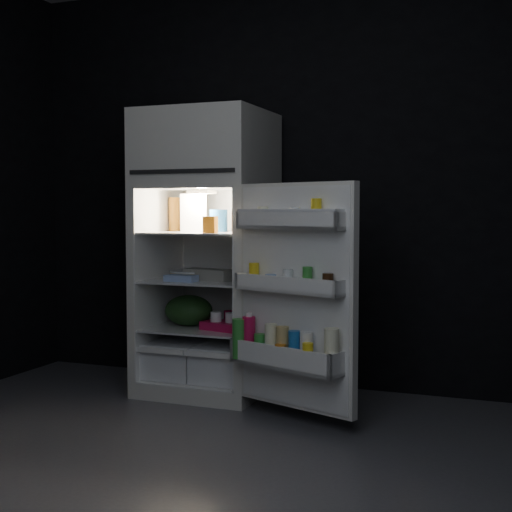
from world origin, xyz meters
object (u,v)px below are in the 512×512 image
at_px(refrigerator, 208,243).
at_px(egg_carton, 208,275).
at_px(fridge_door, 292,300).
at_px(milk_jug, 194,213).
at_px(yogurt_tray, 225,326).

relative_size(refrigerator, egg_carton, 5.68).
height_order(fridge_door, milk_jug, fridge_door).
height_order(egg_carton, yogurt_tray, egg_carton).
xyz_separation_m(milk_jug, egg_carton, (0.17, -0.14, -0.38)).
distance_m(refrigerator, fridge_door, 0.93).
relative_size(refrigerator, yogurt_tray, 6.24).
bearing_deg(refrigerator, fridge_door, -34.74).
bearing_deg(milk_jug, fridge_door, -56.29).
distance_m(egg_carton, yogurt_tray, 0.34).
xyz_separation_m(refrigerator, milk_jug, (-0.12, 0.03, 0.19)).
xyz_separation_m(refrigerator, yogurt_tray, (0.18, -0.14, -0.50)).
xyz_separation_m(fridge_door, yogurt_tray, (-0.55, 0.36, -0.23)).
relative_size(fridge_door, yogurt_tray, 4.28).
distance_m(milk_jug, egg_carton, 0.44).
bearing_deg(refrigerator, milk_jug, 164.32).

